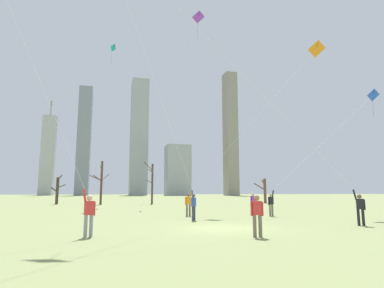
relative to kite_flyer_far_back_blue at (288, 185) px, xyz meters
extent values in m
plane|color=#848E56|center=(-7.40, -6.21, -2.25)|extent=(400.00, 400.00, 0.00)
cylinder|color=#726656|center=(-1.59, -0.06, -1.83)|extent=(0.14, 0.14, 0.85)
cylinder|color=#726656|center=(-1.37, -0.01, -1.83)|extent=(0.14, 0.14, 0.85)
cube|color=black|center=(-1.48, -0.04, -1.13)|extent=(0.38, 0.28, 0.54)
sphere|color=tan|center=(-1.48, -0.04, -0.74)|extent=(0.22, 0.22, 0.22)
cylinder|color=black|center=(-1.68, -0.09, -1.16)|extent=(0.09, 0.09, 0.55)
cylinder|color=black|center=(-1.28, 0.02, -0.66)|extent=(0.22, 0.14, 0.56)
cube|color=blue|center=(8.51, 0.19, 7.59)|extent=(1.07, 0.29, 1.06)
cylinder|color=black|center=(8.51, 0.19, 7.59)|extent=(0.02, 0.24, 0.69)
cylinder|color=blue|center=(8.50, 0.33, 6.43)|extent=(0.02, 0.02, 1.50)
cylinder|color=silver|center=(3.61, 0.11, 3.59)|extent=(9.79, 0.19, 8.00)
cylinder|color=#726656|center=(-7.34, 1.50, -1.83)|extent=(0.14, 0.14, 0.85)
cylinder|color=#726656|center=(-7.12, 1.52, -1.83)|extent=(0.14, 0.14, 0.85)
cube|color=orange|center=(-7.23, 1.51, -1.13)|extent=(0.36, 0.23, 0.54)
sphere|color=brown|center=(-7.23, 1.51, -0.74)|extent=(0.22, 0.22, 0.22)
cylinder|color=orange|center=(-7.44, 1.49, -1.16)|extent=(0.09, 0.09, 0.55)
cylinder|color=orange|center=(-7.02, 1.53, -0.66)|extent=(0.21, 0.11, 0.56)
cube|color=orange|center=(3.88, 1.01, 11.55)|extent=(1.40, 0.55, 1.42)
cylinder|color=black|center=(3.88, 1.01, 11.55)|extent=(0.04, 0.40, 0.91)
cylinder|color=silver|center=(-1.57, 1.27, 5.57)|extent=(10.91, 0.54, 11.97)
cylinder|color=#33384C|center=(-7.67, -1.84, -1.83)|extent=(0.14, 0.14, 0.85)
cylinder|color=#33384C|center=(-7.80, -2.02, -1.83)|extent=(0.14, 0.14, 0.85)
cube|color=#2D4CA5|center=(-7.73, -1.93, -1.13)|extent=(0.36, 0.39, 0.54)
sphere|color=brown|center=(-7.73, -1.93, -0.74)|extent=(0.22, 0.22, 0.22)
cylinder|color=#2D4CA5|center=(-7.61, -1.76, -1.16)|extent=(0.09, 0.09, 0.55)
cylinder|color=#2D4CA5|center=(-7.85, -2.10, -0.66)|extent=(0.19, 0.22, 0.56)
cylinder|color=silver|center=(-11.32, -5.12, 6.99)|extent=(6.94, 6.06, 14.80)
cylinder|color=gray|center=(-13.42, -7.82, -1.83)|extent=(0.14, 0.14, 0.85)
cylinder|color=gray|center=(-13.62, -7.91, -1.83)|extent=(0.14, 0.14, 0.85)
cube|color=red|center=(-13.52, -7.87, -1.13)|extent=(0.39, 0.32, 0.54)
sphere|color=beige|center=(-13.52, -7.87, -0.74)|extent=(0.22, 0.22, 0.22)
cylinder|color=red|center=(-13.33, -7.78, -1.16)|extent=(0.09, 0.09, 0.55)
cylinder|color=red|center=(-13.71, -7.95, -0.66)|extent=(0.22, 0.17, 0.56)
cylinder|color=silver|center=(-16.39, -9.04, 5.79)|extent=(5.38, 2.19, 12.40)
cylinder|color=black|center=(0.02, -7.07, -1.83)|extent=(0.14, 0.14, 0.85)
cylinder|color=black|center=(-0.17, -6.95, -1.83)|extent=(0.14, 0.14, 0.85)
cube|color=black|center=(-0.08, -7.01, -1.13)|extent=(0.39, 0.35, 0.54)
sphere|color=brown|center=(-0.08, -7.01, -0.74)|extent=(0.22, 0.22, 0.22)
cylinder|color=black|center=(0.10, -7.13, -1.16)|extent=(0.09, 0.09, 0.55)
cylinder|color=black|center=(-0.25, -6.90, -0.66)|extent=(0.22, 0.19, 0.56)
cylinder|color=silver|center=(-6.53, -5.52, 6.60)|extent=(12.56, 2.77, 14.02)
cylinder|color=black|center=(-0.81, 4.65, -1.83)|extent=(0.14, 0.14, 0.85)
cylinder|color=black|center=(-0.59, 4.69, -1.83)|extent=(0.14, 0.14, 0.85)
cube|color=purple|center=(-0.70, 4.67, -1.13)|extent=(0.37, 0.26, 0.54)
sphere|color=tan|center=(-0.70, 4.67, -0.74)|extent=(0.22, 0.22, 0.22)
cylinder|color=purple|center=(-0.91, 4.63, -1.16)|extent=(0.09, 0.09, 0.55)
cylinder|color=purple|center=(-0.49, 4.70, -1.16)|extent=(0.09, 0.09, 0.55)
cylinder|color=#726656|center=(-7.24, -9.51, -1.83)|extent=(0.14, 0.14, 0.85)
cylinder|color=#726656|center=(-7.03, -9.56, -1.83)|extent=(0.14, 0.14, 0.85)
cube|color=red|center=(-7.13, -9.54, -1.13)|extent=(0.37, 0.26, 0.54)
sphere|color=#9E7051|center=(-7.13, -9.54, -0.74)|extent=(0.22, 0.22, 0.22)
cylinder|color=red|center=(-7.34, -9.49, -1.16)|extent=(0.09, 0.09, 0.55)
cylinder|color=red|center=(-6.93, -9.58, -1.16)|extent=(0.09, 0.09, 0.55)
cube|color=teal|center=(-13.00, 15.85, 16.50)|extent=(0.60, 0.96, 1.07)
cylinder|color=black|center=(-13.00, 15.85, 16.50)|extent=(0.29, 0.09, 0.68)
cylinder|color=teal|center=(-13.16, 15.90, 15.32)|extent=(0.02, 0.02, 1.54)
cylinder|color=silver|center=(-13.46, 14.03, 7.14)|extent=(0.94, 3.65, 18.71)
cylinder|color=#3F3833|center=(-13.93, 12.21, -2.21)|extent=(0.10, 0.10, 0.08)
cube|color=purple|center=(-4.69, 7.84, 17.09)|extent=(1.29, 0.37, 1.26)
cylinder|color=black|center=(-4.69, 7.84, 17.09)|extent=(0.05, 0.32, 0.81)
cylinder|color=purple|center=(-4.71, 8.02, 15.72)|extent=(0.02, 0.02, 1.80)
cylinder|color=silver|center=(-7.42, 7.53, 7.44)|extent=(5.47, 0.62, 19.31)
cylinder|color=#3F3833|center=(-10.15, 7.22, -2.21)|extent=(0.10, 0.10, 0.08)
cylinder|color=brown|center=(10.29, 23.93, -0.37)|extent=(0.42, 0.42, 3.76)
cylinder|color=brown|center=(10.27, 24.35, 0.89)|extent=(0.25, 0.97, 0.93)
cylinder|color=brown|center=(9.60, 24.39, 0.29)|extent=(1.55, 1.12, 1.20)
cylinder|color=brown|center=(10.56, 24.28, 0.77)|extent=(0.73, 0.89, 0.93)
cylinder|color=#4C3828|center=(-13.95, 24.34, 0.72)|extent=(0.30, 0.30, 5.94)
cylinder|color=#4C3828|center=(-14.74, 24.51, 1.38)|extent=(1.66, 0.47, 0.83)
cylinder|color=#4C3828|center=(-14.37, 24.33, 1.21)|extent=(0.91, 0.13, 0.64)
cylinder|color=#4C3828|center=(-14.03, 23.68, 2.54)|extent=(0.26, 1.37, 0.67)
cylinder|color=#4C3828|center=(-13.45, 24.94, 1.51)|extent=(1.11, 1.30, 1.05)
cylinder|color=#4C3828|center=(-14.52, 24.41, 1.38)|extent=(1.21, 0.24, 0.88)
cylinder|color=#4C3828|center=(-6.95, 24.61, 0.61)|extent=(0.28, 0.28, 5.72)
cylinder|color=#4C3828|center=(-7.36, 25.19, 1.02)|extent=(0.95, 1.28, 0.71)
cylinder|color=#4C3828|center=(-7.57, 24.77, 3.16)|extent=(1.31, 0.44, 1.31)
cylinder|color=#4C3828|center=(-7.32, 24.23, 2.47)|extent=(0.82, 0.85, 0.48)
cylinder|color=#423326|center=(-20.01, 27.66, -0.36)|extent=(0.40, 0.40, 3.79)
cylinder|color=#423326|center=(-19.69, 27.11, 1.46)|extent=(0.79, 1.22, 0.74)
cylinder|color=#423326|center=(-20.37, 27.32, -0.21)|extent=(0.91, 0.88, 0.74)
cylinder|color=#423326|center=(-19.45, 27.43, 0.28)|extent=(1.19, 0.58, 0.54)
cube|color=#9EA3AD|center=(0.46, 140.58, 27.07)|extent=(8.46, 11.50, 58.65)
cube|color=#9EA3AD|center=(17.73, 126.57, 9.51)|extent=(11.09, 10.63, 23.53)
cube|color=gray|center=(42.24, 120.30, 27.38)|extent=(5.51, 6.84, 59.25)
cube|color=gray|center=(-25.76, 137.73, 23.82)|extent=(6.09, 7.48, 52.14)
cube|color=#B2B2B7|center=(-42.45, 143.81, 17.00)|extent=(6.06, 5.39, 38.50)
cylinder|color=#99999E|center=(-42.45, 143.81, 40.04)|extent=(0.80, 0.80, 7.57)
camera|label=1|loc=(-12.75, -21.28, -0.50)|focal=29.90mm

